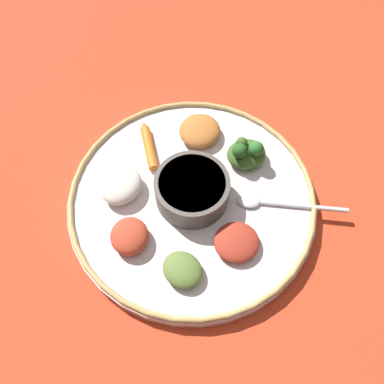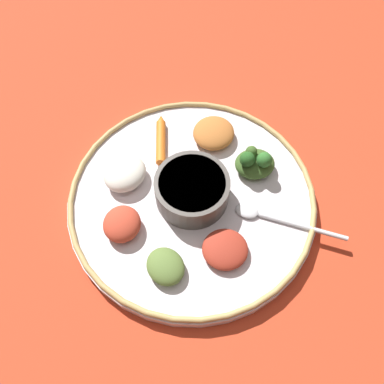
# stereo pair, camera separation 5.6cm
# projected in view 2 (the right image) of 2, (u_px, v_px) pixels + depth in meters

# --- Properties ---
(ground_plane) EXTENTS (2.40, 2.40, 0.00)m
(ground_plane) POSITION_uv_depth(u_px,v_px,m) (192.00, 203.00, 0.60)
(ground_plane) COLOR #B7381E
(platter) EXTENTS (0.37, 0.37, 0.02)m
(platter) POSITION_uv_depth(u_px,v_px,m) (192.00, 200.00, 0.60)
(platter) COLOR silver
(platter) RESTS_ON ground_plane
(platter_rim) EXTENTS (0.36, 0.36, 0.01)m
(platter_rim) POSITION_uv_depth(u_px,v_px,m) (192.00, 196.00, 0.59)
(platter_rim) COLOR tan
(platter_rim) RESTS_ON platter
(center_bowl) EXTENTS (0.11, 0.11, 0.04)m
(center_bowl) POSITION_uv_depth(u_px,v_px,m) (192.00, 189.00, 0.57)
(center_bowl) COLOR #4C4742
(center_bowl) RESTS_ON platter
(spoon) EXTENTS (0.05, 0.16, 0.01)m
(spoon) POSITION_uv_depth(u_px,v_px,m) (272.00, 218.00, 0.57)
(spoon) COLOR silver
(spoon) RESTS_ON platter
(greens_pile) EXTENTS (0.08, 0.08, 0.05)m
(greens_pile) POSITION_uv_depth(u_px,v_px,m) (255.00, 162.00, 0.59)
(greens_pile) COLOR #385623
(greens_pile) RESTS_ON platter
(carrot_near_spoon) EXTENTS (0.09, 0.06, 0.02)m
(carrot_near_spoon) POSITION_uv_depth(u_px,v_px,m) (161.00, 139.00, 0.63)
(carrot_near_spoon) COLOR orange
(carrot_near_spoon) RESTS_ON platter
(mound_collards) EXTENTS (0.07, 0.07, 0.02)m
(mound_collards) POSITION_uv_depth(u_px,v_px,m) (166.00, 266.00, 0.52)
(mound_collards) COLOR #567033
(mound_collards) RESTS_ON platter
(mound_beet) EXTENTS (0.09, 0.09, 0.02)m
(mound_beet) POSITION_uv_depth(u_px,v_px,m) (225.00, 249.00, 0.54)
(mound_beet) COLOR maroon
(mound_beet) RESTS_ON platter
(mound_berbere_red) EXTENTS (0.07, 0.07, 0.03)m
(mound_berbere_red) POSITION_uv_depth(u_px,v_px,m) (122.00, 224.00, 0.55)
(mound_berbere_red) COLOR #B73D28
(mound_berbere_red) RESTS_ON platter
(mound_rice_white) EXTENTS (0.07, 0.07, 0.03)m
(mound_rice_white) POSITION_uv_depth(u_px,v_px,m) (125.00, 173.00, 0.59)
(mound_rice_white) COLOR silver
(mound_rice_white) RESTS_ON platter
(mound_chickpea) EXTENTS (0.07, 0.07, 0.03)m
(mound_chickpea) POSITION_uv_depth(u_px,v_px,m) (214.00, 133.00, 0.63)
(mound_chickpea) COLOR #B2662D
(mound_chickpea) RESTS_ON platter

